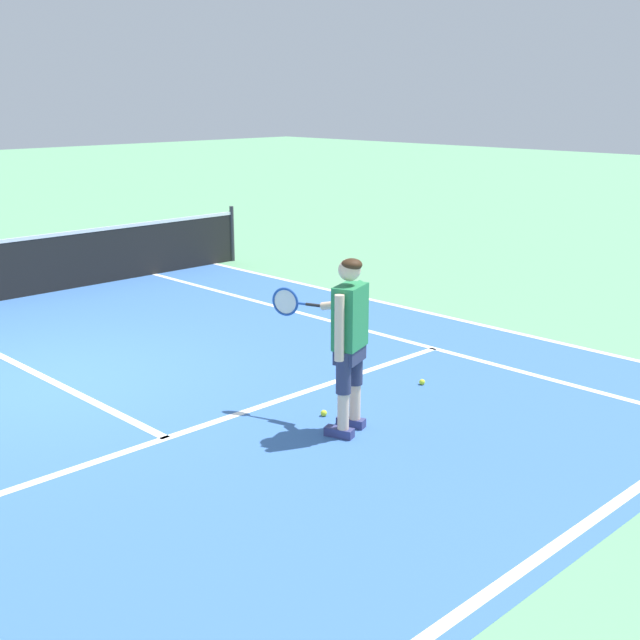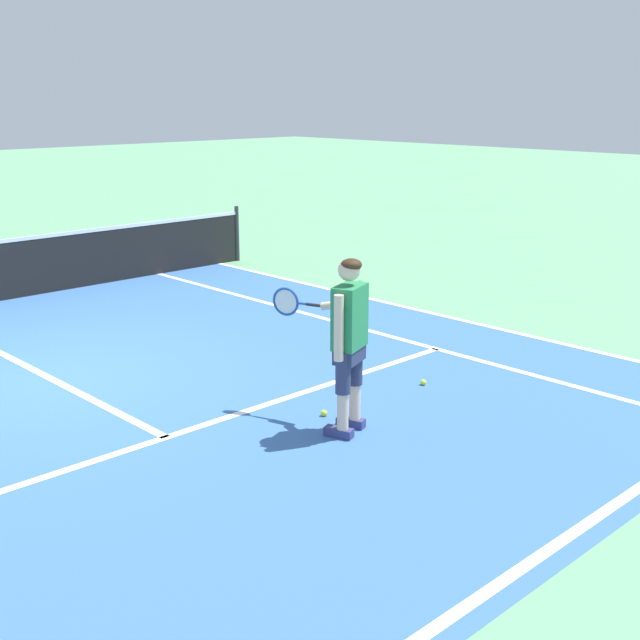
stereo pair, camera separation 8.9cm
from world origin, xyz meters
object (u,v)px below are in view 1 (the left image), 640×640
object	(u,v)px
tennis_player	(347,334)
tennis_ball_near_feet	(422,382)
tennis_ball_mid_court	(343,390)
tennis_ball_by_baseline	(324,413)

from	to	relation	value
tennis_player	tennis_ball_near_feet	size ratio (longest dim) A/B	25.95
tennis_ball_near_feet	tennis_ball_mid_court	bearing A→B (deg)	152.08
tennis_player	tennis_ball_by_baseline	size ratio (longest dim) A/B	25.95
tennis_ball_near_feet	tennis_ball_mid_court	world-z (taller)	same
tennis_ball_mid_court	tennis_player	bearing A→B (deg)	-133.90
tennis_player	tennis_ball_near_feet	world-z (taller)	tennis_player
tennis_ball_near_feet	tennis_ball_mid_court	distance (m)	0.94
tennis_ball_near_feet	tennis_ball_by_baseline	world-z (taller)	same
tennis_ball_by_baseline	tennis_ball_mid_court	distance (m)	0.71
tennis_player	tennis_ball_mid_court	xyz separation A→B (m)	(0.74, 0.77, -0.96)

